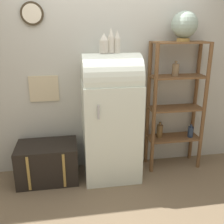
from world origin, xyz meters
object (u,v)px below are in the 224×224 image
object	(u,v)px
refrigerator	(111,116)
globe	(184,25)
vase_left	(104,44)
vase_right	(117,43)
suitcase_trunk	(48,162)
vase_center	(111,41)

from	to	relation	value
refrigerator	globe	xyz separation A→B (m)	(0.92, 0.11, 1.07)
refrigerator	vase_left	size ratio (longest dim) A/B	7.18
refrigerator	vase_right	distance (m)	0.88
globe	vase_right	distance (m)	0.87
suitcase_trunk	globe	distance (m)	2.39
refrigerator	vase_center	distance (m)	0.90
suitcase_trunk	vase_center	bearing A→B (deg)	-1.30
vase_center	suitcase_trunk	bearing A→B (deg)	178.70
vase_left	globe	bearing A→B (deg)	6.56
globe	vase_right	xyz separation A→B (m)	(-0.84, -0.10, -0.19)
refrigerator	vase_left	distance (m)	0.87
suitcase_trunk	vase_right	distance (m)	1.71
suitcase_trunk	globe	world-z (taller)	globe
suitcase_trunk	vase_left	world-z (taller)	vase_left
globe	vase_center	size ratio (longest dim) A/B	1.28
refrigerator	suitcase_trunk	size ratio (longest dim) A/B	2.13
globe	refrigerator	bearing A→B (deg)	-173.30
refrigerator	vase_left	world-z (taller)	vase_left
vase_center	vase_right	distance (m)	0.07
vase_right	vase_left	bearing A→B (deg)	-175.52
suitcase_trunk	vase_right	xyz separation A→B (m)	(0.88, -0.01, 1.46)
vase_center	vase_right	world-z (taller)	vase_center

